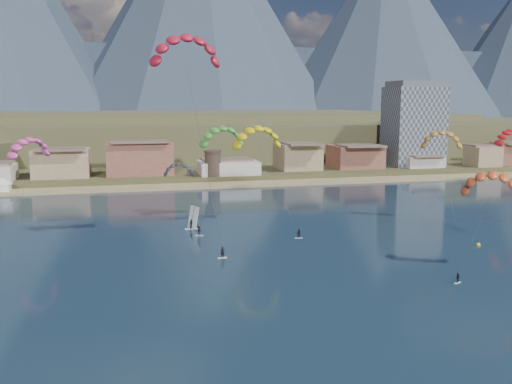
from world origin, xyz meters
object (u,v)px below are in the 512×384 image
kitesurfer_yellow (258,134)px  kitesurfer_orange (492,180)px  watchtower (213,163)px  kitesurfer_red (186,46)px  windsurfer (192,222)px  apartment_tower (414,124)px  buoy (478,245)px  kitesurfer_green (222,134)px

kitesurfer_yellow → kitesurfer_orange: bearing=-53.7°
watchtower → kitesurfer_red: kitesurfer_red is taller
kitesurfer_yellow → windsurfer: (-14.54, -2.13, -18.01)m
kitesurfer_yellow → windsurfer: kitesurfer_yellow is taller
apartment_tower → buoy: apartment_tower is taller
apartment_tower → windsurfer: 125.37m
windsurfer → kitesurfer_red: bearing=-100.1°
kitesurfer_red → buoy: size_ratio=53.17×
apartment_tower → kitesurfer_green: apartment_tower is taller
windsurfer → buoy: (49.91, -25.56, -1.40)m
kitesurfer_green → watchtower: bearing=83.2°
apartment_tower → watchtower: size_ratio=3.72×
apartment_tower → kitesurfer_orange: 128.16m
kitesurfer_green → apartment_tower: bearing=39.0°
kitesurfer_orange → buoy: 19.22m
apartment_tower → kitesurfer_green: 111.64m
kitesurfer_orange → kitesurfer_green: 58.88m
kitesurfer_yellow → kitesurfer_green: 10.10m
kitesurfer_red → kitesurfer_green: kitesurfer_red is taller
kitesurfer_red → kitesurfer_yellow: (16.20, 11.38, -16.79)m
kitesurfer_red → windsurfer: bearing=79.9°
watchtower → kitesurfer_orange: bearing=-74.6°
kitesurfer_orange → kitesurfer_green: size_ratio=0.73×
kitesurfer_red → windsurfer: kitesurfer_red is taller
windsurfer → kitesurfer_orange: bearing=-40.5°
watchtower → windsurfer: watchtower is taller
kitesurfer_green → kitesurfer_yellow: bearing=-51.0°
apartment_tower → kitesurfer_green: (-86.74, -70.28, 1.34)m
watchtower → windsurfer: bearing=-102.7°
apartment_tower → kitesurfer_yellow: (-80.38, -78.13, 1.71)m
kitesurfer_red → kitesurfer_green: (9.84, 19.22, -17.17)m
kitesurfer_red → kitesurfer_orange: (44.98, -27.75, -22.23)m
kitesurfer_red → kitesurfer_orange: size_ratio=2.20×
apartment_tower → watchtower: (-80.00, -14.00, -11.45)m
kitesurfer_yellow → windsurfer: bearing=-171.7°
buoy → kitesurfer_orange: bearing=-119.9°
kitesurfer_orange → kitesurfer_red: bearing=148.3°
watchtower → windsurfer: (-14.93, -66.26, -4.84)m
watchtower → kitesurfer_green: 58.11m
watchtower → buoy: watchtower is taller
watchtower → kitesurfer_red: (-16.58, -75.50, 29.96)m
kitesurfer_red → kitesurfer_orange: 57.34m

